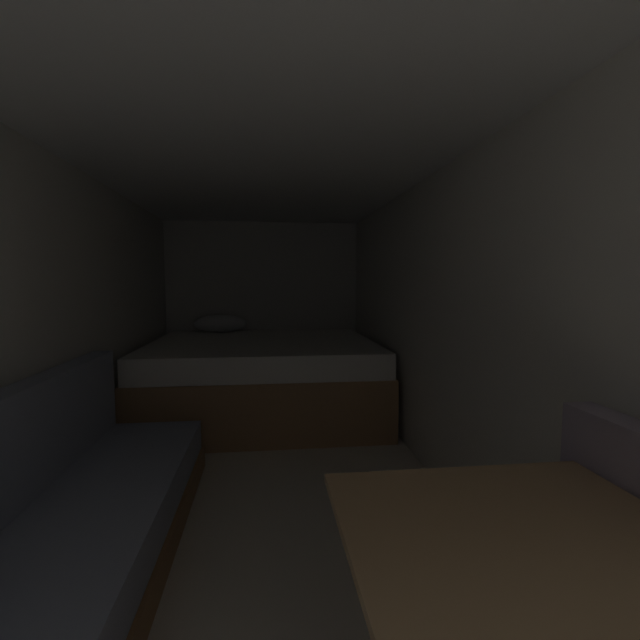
% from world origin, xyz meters
% --- Properties ---
extents(ground_plane, '(7.50, 7.50, 0.00)m').
position_xyz_m(ground_plane, '(0.00, 2.02, 0.00)').
color(ground_plane, beige).
extents(wall_back, '(2.33, 0.05, 1.98)m').
position_xyz_m(wall_back, '(0.00, 4.79, 0.99)').
color(wall_back, silver).
rests_on(wall_back, ground).
extents(wall_left, '(0.05, 5.50, 1.98)m').
position_xyz_m(wall_left, '(-1.14, 2.02, 0.99)').
color(wall_left, silver).
rests_on(wall_left, ground).
extents(wall_right, '(0.05, 5.50, 1.98)m').
position_xyz_m(wall_right, '(1.14, 2.02, 0.99)').
color(wall_right, silver).
rests_on(wall_right, ground).
extents(ceiling_slab, '(2.33, 5.50, 0.05)m').
position_xyz_m(ceiling_slab, '(0.00, 2.02, 2.00)').
color(ceiling_slab, white).
rests_on(ceiling_slab, wall_left).
extents(bed, '(2.11, 1.93, 0.91)m').
position_xyz_m(bed, '(-0.01, 3.76, 0.36)').
color(bed, '#9E7247').
rests_on(bed, ground).
extents(sofa_left, '(0.70, 2.96, 0.82)m').
position_xyz_m(sofa_left, '(-0.81, 1.09, 0.25)').
color(sofa_left, olive).
rests_on(sofa_left, ground).
extents(dinette_table, '(0.79, 0.69, 0.72)m').
position_xyz_m(dinette_table, '(0.59, 0.40, 0.63)').
color(dinette_table, tan).
rests_on(dinette_table, ground).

